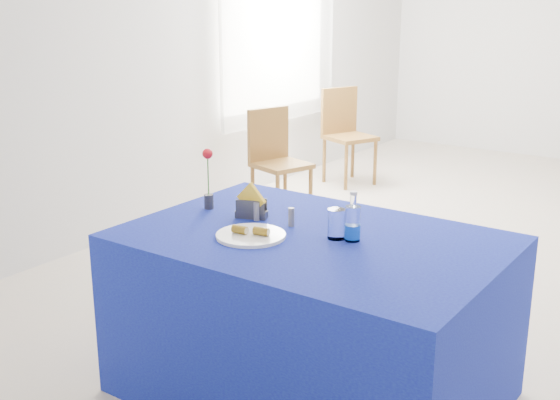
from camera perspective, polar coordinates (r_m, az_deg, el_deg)
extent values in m
plane|color=#C2B4A0|center=(5.12, 17.30, -4.55)|extent=(7.00, 7.00, 0.00)
plane|color=silver|center=(1.81, -15.94, 4.49)|extent=(5.00, 0.00, 5.00)
plane|color=silver|center=(6.04, -5.13, 12.80)|extent=(0.00, 7.00, 7.00)
cube|color=white|center=(6.65, -0.38, 14.46)|extent=(0.04, 1.50, 1.60)
cube|color=white|center=(6.61, 0.13, 14.45)|extent=(0.04, 1.75, 1.85)
cylinder|color=white|center=(3.00, -2.39, -2.89)|extent=(0.30, 0.30, 0.01)
cylinder|color=white|center=(2.98, 4.61, -1.95)|extent=(0.08, 0.08, 0.13)
cylinder|color=slate|center=(3.21, -1.92, -0.94)|extent=(0.03, 0.03, 0.08)
cylinder|color=slate|center=(3.13, 0.92, -1.39)|extent=(0.03, 0.03, 0.08)
cube|color=#0F128B|center=(3.17, 2.58, -9.42)|extent=(1.60, 1.10, 0.76)
cylinder|color=white|center=(2.95, 5.92, -1.91)|extent=(0.07, 0.07, 0.15)
cylinder|color=blue|center=(2.97, 5.90, -2.56)|extent=(0.07, 0.07, 0.06)
cylinder|color=white|center=(2.93, 5.98, -0.05)|extent=(0.03, 0.03, 0.05)
cylinder|color=silver|center=(2.92, 6.00, 0.56)|extent=(0.03, 0.03, 0.01)
cube|color=#39393E|center=(3.26, -2.33, -1.16)|extent=(0.16, 0.11, 0.03)
cube|color=#38393D|center=(3.23, -2.46, -0.82)|extent=(0.13, 0.05, 0.09)
cube|color=#3D3D42|center=(3.27, -2.21, -0.57)|extent=(0.13, 0.05, 0.09)
cube|color=yellow|center=(3.24, -2.34, 0.07)|extent=(0.16, 0.02, 0.16)
cylinder|color=#29292E|center=(3.41, -5.80, -0.13)|extent=(0.05, 0.05, 0.07)
cylinder|color=#1D6E1B|center=(3.38, -5.85, 1.74)|extent=(0.01, 0.01, 0.22)
sphere|color=red|center=(3.35, -5.91, 3.76)|extent=(0.05, 0.05, 0.05)
cylinder|color=olive|center=(5.52, -0.20, -0.01)|extent=(0.03, 0.03, 0.42)
cylinder|color=olive|center=(5.72, 2.50, 0.57)|extent=(0.03, 0.03, 0.42)
cylinder|color=olive|center=(5.78, -2.23, 0.73)|extent=(0.03, 0.03, 0.42)
cylinder|color=olive|center=(5.97, 0.41, 1.26)|extent=(0.03, 0.03, 0.42)
cube|color=olive|center=(5.69, 0.12, 2.84)|extent=(0.49, 0.49, 0.04)
cube|color=olive|center=(5.78, -0.96, 5.39)|extent=(0.15, 0.39, 0.43)
cylinder|color=olive|center=(6.59, 5.39, 2.67)|extent=(0.03, 0.03, 0.44)
cylinder|color=olive|center=(6.80, 7.74, 3.02)|extent=(0.03, 0.03, 0.44)
cylinder|color=olive|center=(6.86, 3.61, 3.25)|extent=(0.03, 0.03, 0.44)
cylinder|color=olive|center=(7.07, 5.92, 3.58)|extent=(0.03, 0.03, 0.44)
cube|color=olive|center=(6.78, 5.72, 5.06)|extent=(0.53, 0.53, 0.04)
cube|color=olive|center=(6.88, 4.83, 7.26)|extent=(0.19, 0.39, 0.45)
cylinder|color=gold|center=(3.00, -3.29, -2.42)|extent=(0.07, 0.04, 0.04)
cylinder|color=beige|center=(2.98, -2.75, -2.53)|extent=(0.01, 0.03, 0.03)
cylinder|color=gold|center=(2.98, -1.53, -2.55)|extent=(0.07, 0.05, 0.04)
cylinder|color=beige|center=(2.96, -0.95, -2.64)|extent=(0.01, 0.03, 0.03)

